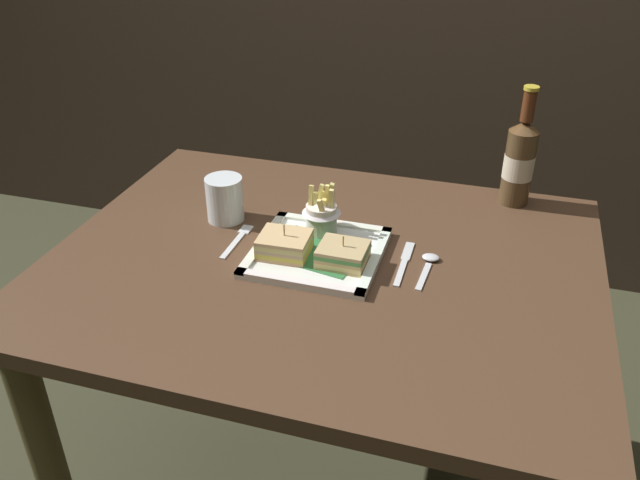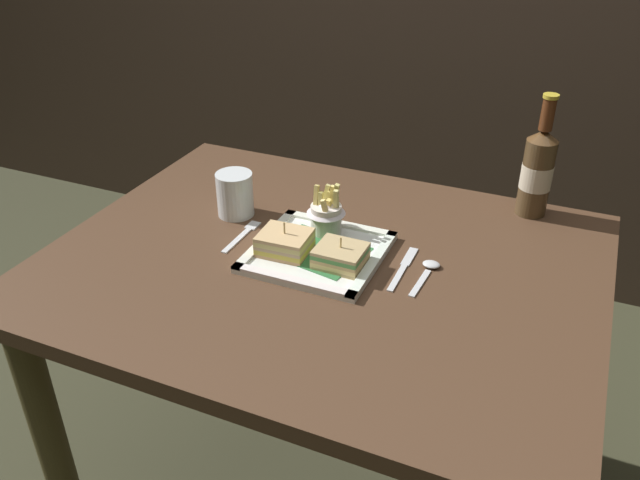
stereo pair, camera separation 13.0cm
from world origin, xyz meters
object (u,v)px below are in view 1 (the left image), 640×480
object	(u,v)px
water_glass	(225,202)
knife	(404,261)
fries_cup	(321,213)
beer_bottle	(519,160)
sandwich_half_right	(343,255)
sandwich_half_left	(285,245)
dining_table	(322,307)
fork	(238,239)
spoon	(429,262)
square_plate	(318,253)

from	to	relation	value
water_glass	knife	size ratio (longest dim) A/B	0.60
fries_cup	beer_bottle	size ratio (longest dim) A/B	0.41
sandwich_half_right	knife	xyz separation A→B (m)	(0.11, 0.05, -0.03)
sandwich_half_left	knife	bearing A→B (deg)	13.01
dining_table	knife	world-z (taller)	knife
water_glass	fries_cup	bearing A→B (deg)	-2.48
sandwich_half_left	sandwich_half_right	xyz separation A→B (m)	(0.12, -0.00, -0.00)
fork	spoon	size ratio (longest dim) A/B	1.09
square_plate	water_glass	distance (m)	0.26
fork	knife	xyz separation A→B (m)	(0.36, 0.02, -0.00)
beer_bottle	fork	bearing A→B (deg)	-147.61
dining_table	fork	world-z (taller)	fork
dining_table	spoon	distance (m)	0.25
spoon	knife	bearing A→B (deg)	-173.55
dining_table	beer_bottle	distance (m)	0.56
square_plate	fries_cup	world-z (taller)	fries_cup
beer_bottle	fork	xyz separation A→B (m)	(-0.55, -0.35, -0.10)
fries_cup	knife	size ratio (longest dim) A/B	0.67
dining_table	fork	size ratio (longest dim) A/B	7.73
sandwich_half_left	water_glass	size ratio (longest dim) A/B	1.04
square_plate	sandwich_half_left	distance (m)	0.07
sandwich_half_left	fries_cup	size ratio (longest dim) A/B	0.92
fries_cup	spoon	bearing A→B (deg)	-11.29
sandwich_half_left	fork	bearing A→B (deg)	161.97
beer_bottle	square_plate	bearing A→B (deg)	-135.83
sandwich_half_right	knife	distance (m)	0.13
beer_bottle	spoon	distance (m)	0.37
sandwich_half_right	knife	bearing A→B (deg)	25.49
knife	square_plate	bearing A→B (deg)	-171.53
sandwich_half_right	spoon	size ratio (longest dim) A/B	0.73
dining_table	spoon	bearing A→B (deg)	10.88
square_plate	spoon	bearing A→B (deg)	8.03
fries_cup	spoon	distance (m)	0.25
dining_table	beer_bottle	world-z (taller)	beer_bottle
dining_table	fries_cup	world-z (taller)	fries_cup
water_glass	spoon	xyz separation A→B (m)	(0.46, -0.06, -0.04)
beer_bottle	water_glass	size ratio (longest dim) A/B	2.78
dining_table	fries_cup	xyz separation A→B (m)	(-0.03, 0.09, 0.18)
fries_cup	fork	world-z (taller)	fries_cup
square_plate	water_glass	xyz separation A→B (m)	(-0.24, 0.09, 0.04)
knife	spoon	xyz separation A→B (m)	(0.05, 0.01, 0.00)
square_plate	water_glass	size ratio (longest dim) A/B	2.57
knife	sandwich_half_left	bearing A→B (deg)	-166.99
square_plate	fork	world-z (taller)	square_plate
beer_bottle	fork	distance (m)	0.66
square_plate	knife	size ratio (longest dim) A/B	1.54
sandwich_half_left	fork	distance (m)	0.13
sandwich_half_right	spoon	distance (m)	0.17
water_glass	knife	distance (m)	0.42
water_glass	sandwich_half_left	bearing A→B (deg)	-32.92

